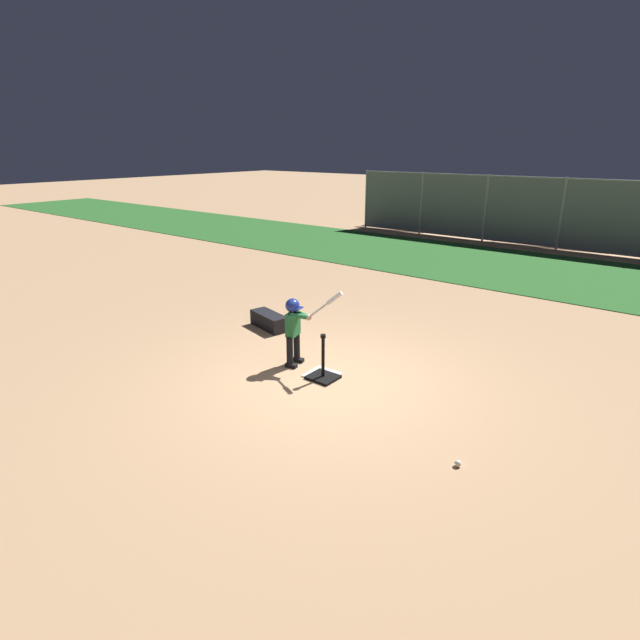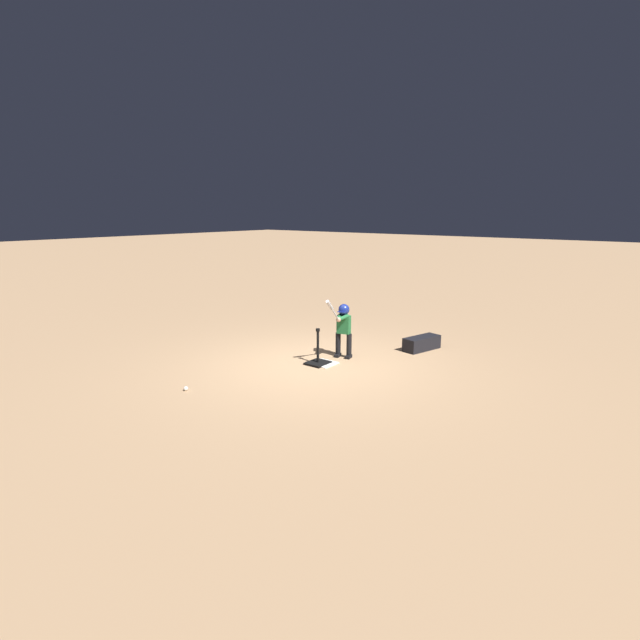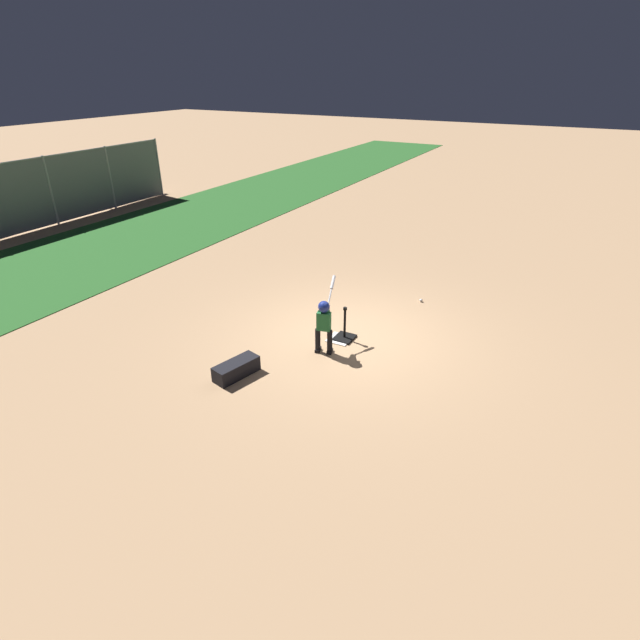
# 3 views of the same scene
# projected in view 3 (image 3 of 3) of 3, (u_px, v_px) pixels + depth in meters

# --- Properties ---
(ground_plane) EXTENTS (90.00, 90.00, 0.00)m
(ground_plane) POSITION_uv_depth(u_px,v_px,m) (348.00, 336.00, 10.06)
(ground_plane) COLOR tan
(grass_outfield_strip) EXTENTS (56.00, 5.14, 0.02)m
(grass_outfield_strip) POSITION_uv_depth(u_px,v_px,m) (63.00, 263.00, 13.77)
(grass_outfield_strip) COLOR #286026
(grass_outfield_strip) RESTS_ON ground_plane
(home_plate) EXTENTS (0.45, 0.45, 0.02)m
(home_plate) POSITION_uv_depth(u_px,v_px,m) (340.00, 339.00, 9.93)
(home_plate) COLOR white
(home_plate) RESTS_ON ground_plane
(batting_tee) EXTENTS (0.41, 0.37, 0.69)m
(batting_tee) POSITION_uv_depth(u_px,v_px,m) (344.00, 334.00, 9.92)
(batting_tee) COLOR black
(batting_tee) RESTS_ON ground_plane
(batter_child) EXTENTS (0.90, 0.39, 1.28)m
(batter_child) POSITION_uv_depth(u_px,v_px,m) (324.00, 319.00, 9.21)
(batter_child) COLOR black
(batter_child) RESTS_ON ground_plane
(baseball) EXTENTS (0.07, 0.07, 0.07)m
(baseball) POSITION_uv_depth(u_px,v_px,m) (421.00, 300.00, 11.51)
(baseball) COLOR white
(baseball) RESTS_ON ground_plane
(bleachers_center) EXTENTS (3.15, 1.82, 1.00)m
(bleachers_center) POSITION_uv_depth(u_px,v_px,m) (116.00, 185.00, 20.59)
(bleachers_center) COLOR #93969E
(bleachers_center) RESTS_ON ground_plane
(equipment_bag) EXTENTS (0.89, 0.52, 0.28)m
(equipment_bag) POSITION_uv_depth(u_px,v_px,m) (236.00, 369.00, 8.71)
(equipment_bag) COLOR black
(equipment_bag) RESTS_ON ground_plane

